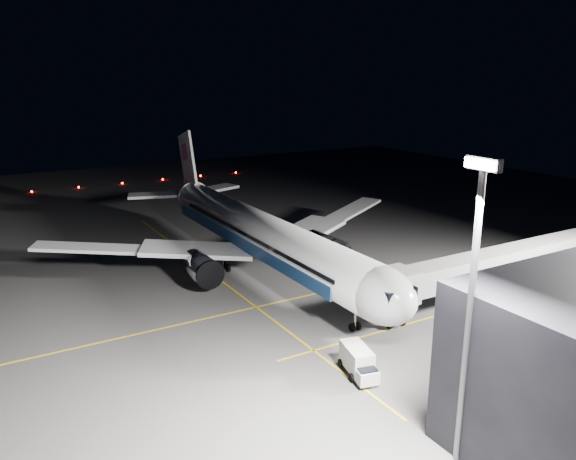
% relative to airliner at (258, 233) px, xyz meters
% --- Properties ---
extents(ground, '(200.00, 200.00, 0.00)m').
position_rel_airliner_xyz_m(ground, '(1.08, 0.00, -5.16)').
color(ground, '#4C4C4F').
rests_on(ground, ground).
extents(guide_line_main, '(0.25, 80.00, 0.01)m').
position_rel_airliner_xyz_m(guide_line_main, '(11.08, 0.00, -5.16)').
color(guide_line_main, gold).
rests_on(guide_line_main, ground).
extents(guide_line_cross, '(70.00, 0.25, 0.01)m').
position_rel_airliner_xyz_m(guide_line_cross, '(1.08, -6.00, -5.16)').
color(guide_line_cross, gold).
rests_on(guide_line_cross, ground).
extents(guide_line_side, '(0.25, 40.00, 0.01)m').
position_rel_airliner_xyz_m(guide_line_side, '(23.08, 10.00, -5.16)').
color(guide_line_side, gold).
rests_on(guide_line_side, ground).
extents(airliner, '(61.48, 54.22, 16.64)m').
position_rel_airliner_xyz_m(airliner, '(0.00, 0.00, 0.00)').
color(airliner, silver).
rests_on(airliner, ground).
extents(jet_bridge, '(3.60, 34.40, 6.30)m').
position_rel_airliner_xyz_m(jet_bridge, '(23.08, 18.06, -0.58)').
color(jet_bridge, '#B2B2B7').
rests_on(jet_bridge, ground).
extents(floodlight_mast_south, '(2.40, 0.67, 20.70)m').
position_rel_airliner_xyz_m(floodlight_mast_south, '(41.08, -6.01, 7.21)').
color(floodlight_mast_south, '#59595E').
rests_on(floodlight_mast_south, ground).
extents(taxiway_lights, '(0.44, 60.44, 0.44)m').
position_rel_airliner_xyz_m(taxiway_lights, '(-70.92, 0.00, -4.94)').
color(taxiway_lights, '#FF140A').
rests_on(taxiway_lights, ground).
extents(service_truck, '(5.15, 3.05, 2.47)m').
position_rel_airliner_xyz_m(service_truck, '(28.82, -5.07, -3.84)').
color(service_truck, white).
rests_on(service_truck, ground).
extents(baggage_tug, '(3.34, 3.03, 1.98)m').
position_rel_airliner_xyz_m(baggage_tug, '(0.90, 13.52, -4.25)').
color(baggage_tug, black).
rests_on(baggage_tug, ground).
extents(safety_cone_a, '(0.42, 0.42, 0.63)m').
position_rel_airliner_xyz_m(safety_cone_a, '(0.18, 4.00, -4.85)').
color(safety_cone_a, '#FE5D0A').
rests_on(safety_cone_a, ground).
extents(safety_cone_b, '(0.37, 0.37, 0.56)m').
position_rel_airliner_xyz_m(safety_cone_b, '(7.08, 12.11, -4.88)').
color(safety_cone_b, '#FE5D0A').
rests_on(safety_cone_b, ground).
extents(safety_cone_c, '(0.42, 0.42, 0.63)m').
position_rel_airliner_xyz_m(safety_cone_c, '(0.88, 4.00, -4.85)').
color(safety_cone_c, '#FE5D0A').
rests_on(safety_cone_c, ground).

